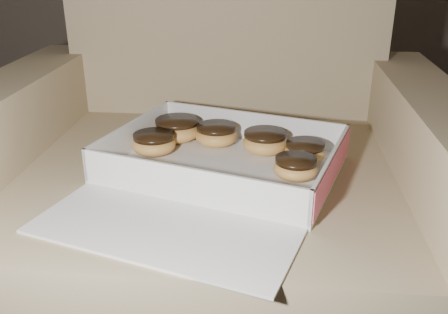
% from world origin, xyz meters
% --- Properties ---
extents(armchair, '(0.99, 0.84, 1.03)m').
position_xyz_m(armchair, '(0.85, 1.07, 0.33)').
color(armchair, tan).
rests_on(armchair, floor).
extents(bakery_box, '(0.55, 0.60, 0.07)m').
position_xyz_m(bakery_box, '(0.87, 0.94, 0.48)').
color(bakery_box, silver).
rests_on(bakery_box, armchair).
extents(donut_a, '(0.10, 0.10, 0.05)m').
position_xyz_m(donut_a, '(0.77, 1.11, 0.50)').
color(donut_a, '#E6A550').
rests_on(donut_a, bakery_box).
extents(donut_b, '(0.09, 0.09, 0.05)m').
position_xyz_m(donut_b, '(0.96, 1.06, 0.50)').
color(donut_b, '#E6A550').
rests_on(donut_b, bakery_box).
extents(donut_c, '(0.08, 0.08, 0.04)m').
position_xyz_m(donut_c, '(1.04, 1.02, 0.49)').
color(donut_c, '#E6A550').
rests_on(donut_c, bakery_box).
extents(donut_d, '(0.08, 0.08, 0.04)m').
position_xyz_m(donut_d, '(1.02, 0.94, 0.49)').
color(donut_d, '#E6A550').
rests_on(donut_d, bakery_box).
extents(donut_e, '(0.09, 0.09, 0.05)m').
position_xyz_m(donut_e, '(0.86, 1.09, 0.50)').
color(donut_e, '#E6A550').
rests_on(donut_e, bakery_box).
extents(donut_f, '(0.09, 0.09, 0.05)m').
position_xyz_m(donut_f, '(0.73, 1.03, 0.50)').
color(donut_f, '#E6A550').
rests_on(donut_f, bakery_box).
extents(crumb_a, '(0.01, 0.01, 0.00)m').
position_xyz_m(crumb_a, '(0.85, 0.88, 0.47)').
color(crumb_a, black).
rests_on(crumb_a, bakery_box).
extents(crumb_b, '(0.01, 0.01, 0.00)m').
position_xyz_m(crumb_b, '(0.76, 0.93, 0.47)').
color(crumb_b, black).
rests_on(crumb_b, bakery_box).
extents(crumb_c, '(0.01, 0.01, 0.00)m').
position_xyz_m(crumb_c, '(0.99, 0.84, 0.47)').
color(crumb_c, black).
rests_on(crumb_c, bakery_box).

